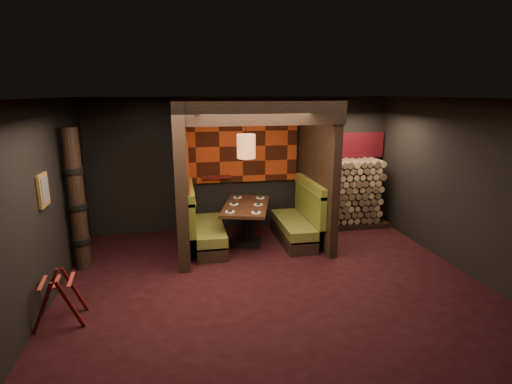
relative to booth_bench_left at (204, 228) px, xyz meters
The scene contains 23 objects.
floor 1.95m from the booth_bench_left, 59.77° to the right, with size 6.50×5.50×0.02m, color black.
ceiling 3.11m from the booth_bench_left, 59.77° to the right, with size 6.50×5.50×0.02m, color black.
wall_back 1.79m from the booth_bench_left, 49.10° to the left, with size 6.50×0.02×2.85m, color black.
wall_front 4.63m from the booth_bench_left, 77.70° to the right, with size 6.50×0.02×2.85m, color black.
wall_left 3.01m from the booth_bench_left, 144.33° to the right, with size 0.02×5.50×2.85m, color black.
wall_right 4.65m from the booth_bench_left, 21.35° to the right, with size 0.02×5.50×2.85m, color black.
partition_left 1.10m from the booth_bench_left, behind, with size 0.20×2.20×2.85m, color black.
partition_right 2.48m from the booth_bench_left, ahead, with size 0.15×2.10×2.85m, color black.
header_beam 2.60m from the booth_bench_left, 45.41° to the right, with size 2.85×0.18×0.44m, color black.
tapa_back_panel 2.00m from the booth_bench_left, 48.54° to the left, with size 2.40×0.06×1.55m, color #B03711.
tapa_side_panel 1.48m from the booth_bench_left, 146.90° to the left, with size 0.04×1.85×1.45m, color #B03711.
lacquer_shelf 1.32m from the booth_bench_left, 70.12° to the left, with size 0.60×0.12×0.07m, color #581317.
booth_bench_left is the anchor object (origin of this frame).
booth_bench_right 1.89m from the booth_bench_left, ahead, with size 0.68×1.60×1.14m.
dining_table 0.86m from the booth_bench_left, ahead, with size 1.21×1.69×0.81m.
place_settings 0.94m from the booth_bench_left, ahead, with size 0.93×1.32×0.03m.
pendant_lamp 1.77m from the booth_bench_left, ahead, with size 0.35×0.35×1.12m.
framed_picture 3.00m from the booth_bench_left, 145.49° to the right, with size 0.05×0.36×0.46m.
luggage_rack 3.03m from the booth_bench_left, 131.55° to the right, with size 0.70×0.52×0.71m.
totem_column 2.30m from the booth_bench_left, 165.25° to the right, with size 0.31×0.31×2.40m.
firewood_stack 3.34m from the booth_bench_left, 12.17° to the left, with size 1.73×0.70×1.50m.
mosaic_header 3.67m from the booth_bench_left, 17.60° to the left, with size 1.83×0.10×0.56m, color maroon.
bay_front_post 2.58m from the booth_bench_left, ahead, with size 0.08×0.08×2.85m, color black.
Camera 1 is at (-1.35, -5.69, 2.92)m, focal length 28.00 mm.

